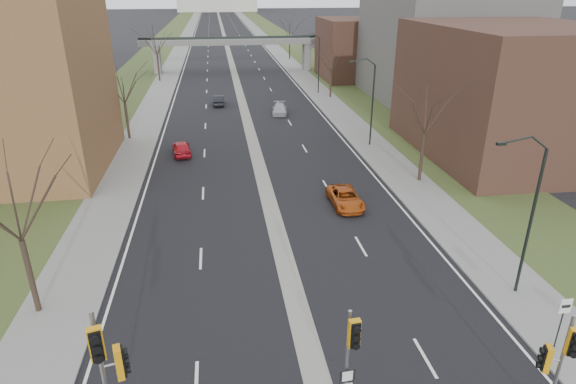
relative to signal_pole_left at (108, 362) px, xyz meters
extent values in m
cube|color=black|center=(7.57, 150.42, -3.71)|extent=(20.00, 600.00, 0.01)
cube|color=gray|center=(7.57, 150.42, -3.71)|extent=(1.20, 600.00, 0.02)
cube|color=gray|center=(19.57, 150.42, -3.65)|extent=(4.00, 600.00, 0.12)
cube|color=gray|center=(-4.43, 150.42, -3.65)|extent=(4.00, 600.00, 0.12)
cube|color=#354720|center=(25.57, 150.42, -3.66)|extent=(8.00, 600.00, 0.10)
cube|color=#354720|center=(-10.43, 150.42, -3.66)|extent=(8.00, 600.00, 0.10)
cube|color=#482B21|center=(31.57, 28.42, 2.29)|extent=(16.00, 20.00, 12.00)
cube|color=#5F5D57|center=(35.57, 52.42, 3.79)|extent=(18.00, 22.00, 15.00)
cube|color=#482B21|center=(29.57, 70.42, 1.29)|extent=(14.00, 14.00, 10.00)
cube|color=slate|center=(-6.43, 80.42, -1.21)|extent=(1.20, 2.50, 5.00)
cube|color=slate|center=(21.57, 80.42, -1.21)|extent=(1.20, 2.50, 5.00)
cube|color=slate|center=(7.57, 80.42, 1.79)|extent=(34.00, 3.00, 1.00)
cube|color=black|center=(7.57, 80.42, 2.49)|extent=(34.00, 0.15, 0.50)
cylinder|color=black|center=(19.37, 6.42, 0.41)|extent=(0.16, 0.16, 8.00)
cube|color=black|center=(17.07, 6.42, 4.76)|extent=(0.45, 0.18, 0.14)
cylinder|color=black|center=(19.37, 32.42, 0.41)|extent=(0.16, 0.16, 8.00)
cube|color=black|center=(17.07, 32.42, 4.76)|extent=(0.45, 0.18, 0.14)
cylinder|color=black|center=(19.37, 58.42, 0.41)|extent=(0.16, 0.16, 8.00)
cube|color=black|center=(17.07, 58.42, 4.76)|extent=(0.45, 0.18, 0.14)
cylinder|color=#382B21|center=(-5.43, 8.42, -1.59)|extent=(0.28, 0.28, 4.00)
cylinder|color=#382B21|center=(-5.43, 38.42, -1.72)|extent=(0.28, 0.28, 3.75)
cylinder|color=#382B21|center=(-5.43, 72.42, -1.47)|extent=(0.28, 0.28, 4.25)
cylinder|color=#382B21|center=(20.57, 22.42, -1.59)|extent=(0.28, 0.28, 4.00)
cylinder|color=#382B21|center=(20.57, 55.42, -1.84)|extent=(0.28, 0.28, 3.50)
cylinder|color=#382B21|center=(20.57, 95.42, -1.47)|extent=(0.28, 0.28, 4.25)
cylinder|color=gray|center=(-0.26, 0.15, -0.88)|extent=(0.15, 0.15, 5.67)
cube|color=orange|center=(-0.11, -0.38, 1.09)|extent=(0.56, 0.54, 1.25)
cube|color=orange|center=(0.27, 0.29, -0.33)|extent=(0.54, 0.56, 1.25)
cylinder|color=gray|center=(8.19, -0.17, -1.21)|extent=(0.13, 0.13, 5.00)
cube|color=orange|center=(8.22, -0.65, 0.71)|extent=(0.43, 0.41, 1.11)
cube|color=black|center=(8.19, -0.17, -1.50)|extent=(0.58, 0.08, 0.58)
cube|color=silver|center=(8.19, -0.17, -2.03)|extent=(0.43, 0.07, 0.29)
cylinder|color=gray|center=(15.72, -1.38, -1.28)|extent=(0.13, 0.13, 4.87)
cube|color=orange|center=(15.56, -1.82, 0.41)|extent=(0.50, 0.49, 1.08)
cube|color=orange|center=(15.28, -1.22, -0.81)|extent=(0.49, 0.50, 1.08)
cylinder|color=black|center=(18.59, 2.11, -2.46)|extent=(0.06, 0.06, 2.27)
cube|color=silver|center=(18.59, 2.11, -1.32)|extent=(0.57, 0.04, 0.72)
imported|color=#B51420|center=(0.41, 32.36, -3.02)|extent=(2.16, 4.24, 1.38)
imported|color=black|center=(4.32, 53.06, -3.05)|extent=(1.55, 4.06, 1.32)
imported|color=#AA4712|center=(13.14, 18.58, -3.08)|extent=(2.19, 4.59, 1.27)
imported|color=#A4A6AC|center=(11.93, 46.93, -3.08)|extent=(2.34, 4.55, 1.26)
camera|label=1|loc=(4.11, -13.16, 11.51)|focal=30.00mm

